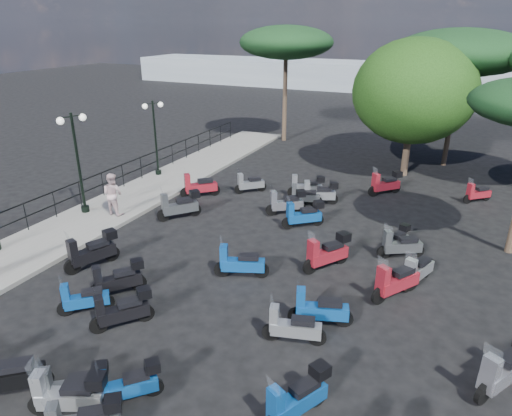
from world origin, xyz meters
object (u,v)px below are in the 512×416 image
at_px(scooter_9, 240,263).
at_px(scooter_30, 118,279).
at_px(scooter_13, 69,395).
at_px(scooter_1, 4,377).
at_px(scooter_21, 395,241).
at_px(scooter_4, 199,187).
at_px(lamp_post_2, 155,133).
at_px(scooter_7, 84,299).
at_px(scooter_29, 477,194).
at_px(scooter_31, 307,187).
at_px(scooter_8, 122,310).
at_px(broadleaf_tree, 414,92).
at_px(scooter_11, 286,203).
at_px(scooter_28, 400,246).
at_px(pedestrian_far, 113,194).
at_px(scooter_6, 128,385).
at_px(scooter_20, 319,310).
at_px(scooter_27, 395,282).
at_px(scooter_5, 250,184).
at_px(scooter_12, 74,387).
at_px(pine_2, 286,43).
at_px(scooter_3, 179,206).
at_px(scooter_23, 385,184).
at_px(scooter_15, 327,253).
at_px(scooter_26, 504,369).
at_px(lamp_post_1, 77,157).
at_px(scooter_2, 92,252).
at_px(scooter_22, 417,271).
at_px(scooter_17, 304,196).
at_px(scooter_10, 319,193).
at_px(pine_0, 462,52).
at_px(scooter_14, 293,327).
at_px(scooter_25, 297,399).

relative_size(scooter_9, scooter_30, 1.19).
bearing_deg(scooter_13, scooter_1, 72.90).
bearing_deg(scooter_21, scooter_4, 12.13).
bearing_deg(lamp_post_2, scooter_7, -38.79).
xyz_separation_m(scooter_29, scooter_31, (-7.10, -2.64, 0.11)).
bearing_deg(scooter_8, scooter_7, 37.77).
relative_size(scooter_21, broadleaf_tree, 0.21).
xyz_separation_m(scooter_11, scooter_28, (4.90, -1.91, -0.06)).
bearing_deg(scooter_11, pedestrian_far, 80.95).
height_order(lamp_post_2, scooter_31, lamp_post_2).
relative_size(scooter_6, scooter_29, 1.01).
bearing_deg(scooter_7, broadleaf_tree, -62.73).
xyz_separation_m(scooter_20, scooter_27, (1.60, 2.19, 0.04)).
bearing_deg(scooter_5, scooter_11, -167.29).
bearing_deg(scooter_12, pine_2, -25.88).
relative_size(lamp_post_2, scooter_20, 2.25).
bearing_deg(scooter_3, scooter_6, 157.07).
relative_size(scooter_9, scooter_23, 1.20).
xyz_separation_m(scooter_15, scooter_26, (5.02, -3.55, -0.00)).
bearing_deg(scooter_8, scooter_21, -88.71).
xyz_separation_m(scooter_1, scooter_7, (-0.73, 3.04, -0.09)).
xyz_separation_m(lamp_post_1, scooter_30, (5.32, -4.15, -2.00)).
bearing_deg(pine_2, scooter_5, -77.08).
bearing_deg(scooter_28, scooter_2, 88.49).
relative_size(lamp_post_2, scooter_13, 2.36).
height_order(pedestrian_far, scooter_11, pedestrian_far).
xyz_separation_m(scooter_22, scooter_27, (-0.50, -1.01, 0.05)).
bearing_deg(scooter_3, scooter_17, -100.11).
bearing_deg(scooter_31, scooter_22, -158.42).
xyz_separation_m(pedestrian_far, scooter_3, (2.51, 1.02, -0.47)).
relative_size(scooter_5, scooter_23, 0.89).
xyz_separation_m(scooter_8, scooter_23, (4.41, 13.06, 0.02)).
distance_m(scooter_2, scooter_13, 6.31).
height_order(lamp_post_1, scooter_8, lamp_post_1).
distance_m(scooter_23, scooter_31, 3.71).
distance_m(scooter_17, scooter_30, 9.38).
bearing_deg(scooter_10, scooter_11, 130.17).
distance_m(lamp_post_1, scooter_3, 4.47).
distance_m(lamp_post_2, scooter_29, 15.49).
relative_size(scooter_31, pine_0, 0.22).
bearing_deg(scooter_20, lamp_post_1, 55.43).
relative_size(scooter_30, pine_0, 0.19).
bearing_deg(scooter_30, scooter_13, 158.13).
xyz_separation_m(scooter_11, scooter_20, (3.55, -6.66, -0.04)).
relative_size(scooter_15, scooter_21, 1.14).
relative_size(scooter_14, scooter_25, 1.01).
distance_m(scooter_26, scooter_29, 12.11).
height_order(scooter_21, scooter_28, scooter_28).
bearing_deg(scooter_4, scooter_10, -116.34).
relative_size(pedestrian_far, scooter_28, 1.18).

